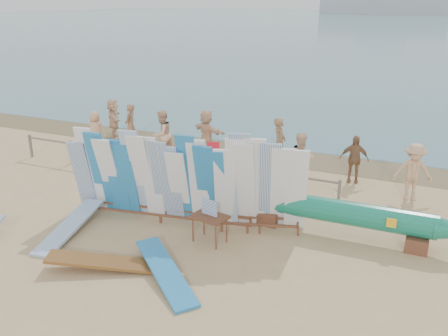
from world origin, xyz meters
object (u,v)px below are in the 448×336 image
at_px(beachgoer_0, 96,130).
at_px(beachgoer_7, 279,143).
at_px(stroller, 213,162).
at_px(beachgoer_10, 354,159).
at_px(flat_board_c, 107,269).
at_px(beachgoer_8, 302,160).
at_px(beachgoer_1, 131,125).
at_px(beach_chair_right, 195,168).
at_px(outrigger_canoe, 340,213).
at_px(beachgoer_extra_0, 413,172).
at_px(vendor_table, 210,228).
at_px(beachgoer_5, 207,132).
at_px(side_surfboard_rack, 261,187).
at_px(main_surfboard_rack, 162,181).
at_px(beach_chair_left, 167,164).
at_px(flat_board_a, 71,233).
at_px(beachgoer_2, 162,134).
at_px(beachgoer_11, 114,119).
at_px(flat_board_d, 166,278).

bearing_deg(beachgoer_0, beachgoer_7, 169.98).
distance_m(stroller, beachgoer_10, 4.84).
bearing_deg(flat_board_c, beachgoer_8, -45.34).
distance_m(beachgoer_1, beachgoer_10, 9.27).
bearing_deg(beachgoer_0, beach_chair_right, 151.44).
relative_size(beachgoer_10, beachgoer_7, 0.87).
bearing_deg(outrigger_canoe, beachgoer_0, 160.63).
distance_m(beachgoer_extra_0, beachgoer_10, 2.08).
height_order(vendor_table, beachgoer_5, beachgoer_5).
bearing_deg(side_surfboard_rack, flat_board_c, -145.36).
relative_size(main_surfboard_rack, beachgoer_5, 2.98).
xyz_separation_m(beach_chair_left, beachgoer_1, (-2.91, 2.07, 0.66)).
xyz_separation_m(vendor_table, beachgoer_1, (-6.62, 6.26, 0.50)).
xyz_separation_m(flat_board_a, stroller, (1.60, 5.64, 0.44)).
xyz_separation_m(beach_chair_right, beachgoer_8, (3.71, 0.45, 0.65)).
bearing_deg(outrigger_canoe, beachgoer_10, 94.08).
xyz_separation_m(vendor_table, beach_chair_right, (-2.58, 4.22, -0.13)).
xyz_separation_m(main_surfboard_rack, beachgoer_5, (-1.50, 5.96, -0.30)).
distance_m(beach_chair_left, beachgoer_7, 4.17).
bearing_deg(beachgoer_7, beach_chair_left, 114.41).
bearing_deg(main_surfboard_rack, outrigger_canoe, 3.43).
distance_m(beachgoer_2, beachgoer_7, 4.57).
bearing_deg(beach_chair_left, vendor_table, -51.25).
bearing_deg(main_surfboard_rack, side_surfboard_rack, 1.75).
bearing_deg(stroller, outrigger_canoe, -54.66).
distance_m(flat_board_c, beach_chair_left, 6.65).
bearing_deg(flat_board_a, beachgoer_1, 104.04).
bearing_deg(flat_board_a, beachgoer_extra_0, 28.24).
bearing_deg(beachgoer_1, beachgoer_11, -128.11).
relative_size(main_surfboard_rack, flat_board_c, 1.97).
distance_m(outrigger_canoe, beachgoer_7, 5.44).
bearing_deg(flat_board_c, beachgoer_1, 7.47).
xyz_separation_m(beach_chair_left, beachgoer_extra_0, (8.25, 0.79, 0.67)).
relative_size(beachgoer_5, beachgoer_2, 0.95).
bearing_deg(beachgoer_10, outrigger_canoe, -94.77).
bearing_deg(side_surfboard_rack, main_surfboard_rack, 173.90).
bearing_deg(beach_chair_right, beachgoer_11, 154.69).
xyz_separation_m(vendor_table, beachgoer_extra_0, (4.54, 4.98, 0.51)).
bearing_deg(main_surfboard_rack, beachgoer_5, 94.85).
distance_m(beach_chair_right, beachgoer_extra_0, 7.20).
relative_size(main_surfboard_rack, beachgoer_8, 2.91).
height_order(flat_board_a, beachgoer_extra_0, beachgoer_extra_0).
distance_m(stroller, beachgoer_11, 6.47).
distance_m(beachgoer_8, beachgoer_11, 9.43).
distance_m(main_surfboard_rack, beachgoer_10, 6.79).
distance_m(beachgoer_8, beachgoer_7, 1.94).
bearing_deg(flat_board_d, flat_board_c, 138.89).
bearing_deg(vendor_table, beachgoer_extra_0, 59.42).
bearing_deg(beachgoer_5, stroller, 144.28).
bearing_deg(beachgoer_11, flat_board_a, 172.54).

